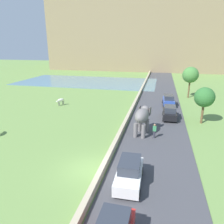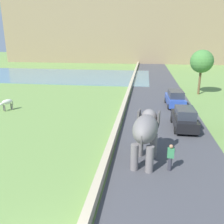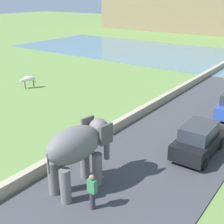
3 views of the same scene
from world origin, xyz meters
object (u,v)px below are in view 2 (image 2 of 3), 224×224
at_px(elephant, 146,131).
at_px(car_black, 184,118).
at_px(person_beside_elephant, 170,157).
at_px(car_blue, 175,99).
at_px(cow_white, 7,103).

bearing_deg(elephant, car_black, 62.24).
height_order(elephant, person_beside_elephant, elephant).
distance_m(elephant, car_blue, 12.95).
bearing_deg(car_black, person_beside_elephant, -104.31).
distance_m(person_beside_elephant, car_black, 6.97).
distance_m(car_blue, car_black, 6.59).
height_order(car_blue, cow_white, car_blue).
relative_size(elephant, car_blue, 0.87).
bearing_deg(cow_white, car_black, -9.31).
relative_size(person_beside_elephant, cow_white, 1.24).
bearing_deg(person_beside_elephant, elephant, 149.09).
bearing_deg(car_black, car_blue, 89.98).
bearing_deg(car_black, cow_white, 170.69).
xyz_separation_m(person_beside_elephant, cow_white, (-15.40, 9.57, -0.04)).
bearing_deg(person_beside_elephant, car_black, 75.69).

